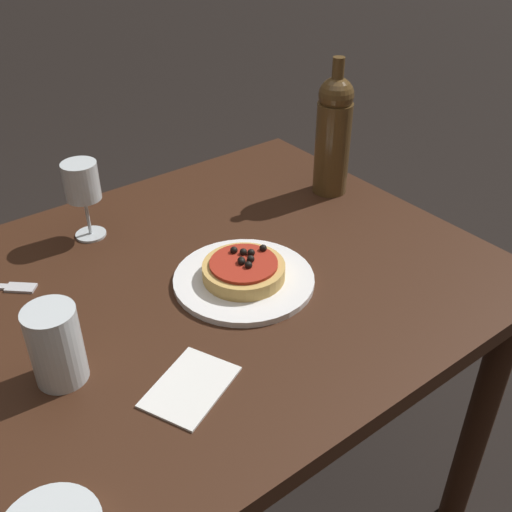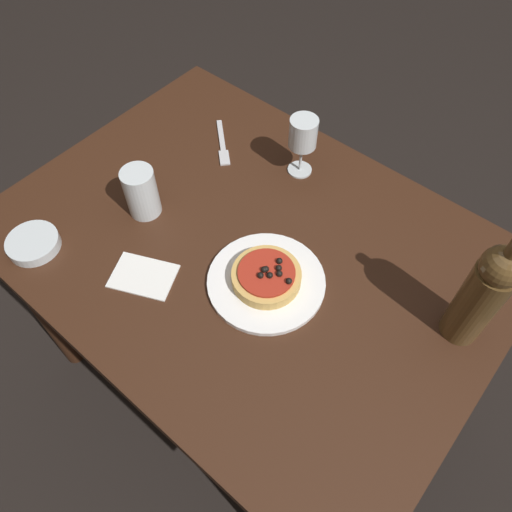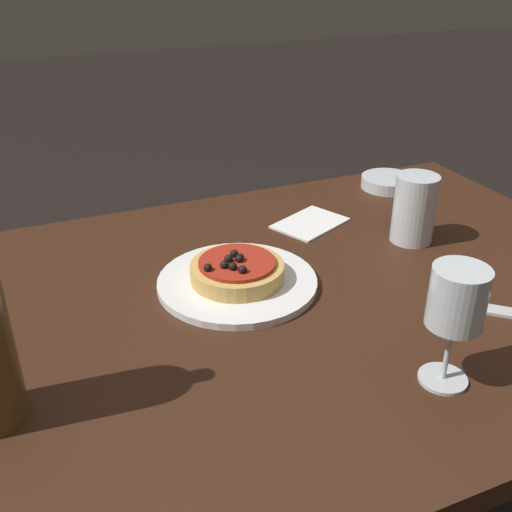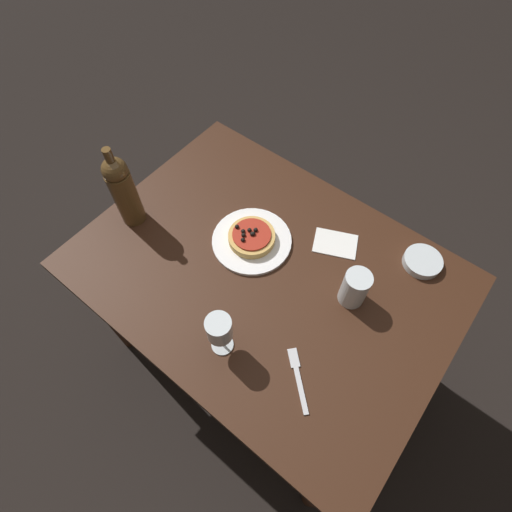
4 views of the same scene
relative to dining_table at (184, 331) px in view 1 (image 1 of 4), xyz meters
name	(u,v)px [view 1 (image 1 of 4)]	position (x,y,z in m)	size (l,w,h in m)	color
dining_table	(184,331)	(0.00, 0.00, 0.00)	(1.16, 0.85, 0.75)	#381E11
dinner_plate	(244,280)	(-0.10, 0.06, 0.11)	(0.26, 0.26, 0.01)	white
pizza	(244,270)	(-0.10, 0.06, 0.13)	(0.15, 0.15, 0.04)	tan
wine_glass	(82,184)	(0.05, -0.27, 0.22)	(0.07, 0.07, 0.16)	silver
wine_bottle	(333,134)	(-0.48, -0.11, 0.24)	(0.08, 0.08, 0.31)	brown
water_cup	(56,345)	(0.26, 0.08, 0.17)	(0.08, 0.08, 0.13)	silver
paper_napkin	(190,387)	(0.12, 0.22, 0.11)	(0.17, 0.15, 0.00)	white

